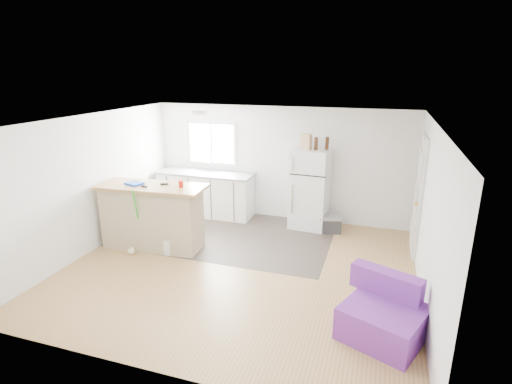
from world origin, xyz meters
TOP-DOWN VIEW (x-y plane):
  - room at (0.00, 0.00)m, footprint 5.51×5.01m
  - vinyl_zone at (-0.73, 1.25)m, footprint 4.05×2.50m
  - window at (-1.55, 2.49)m, footprint 1.18×0.06m
  - interior_door at (2.72, 1.55)m, footprint 0.11×0.92m
  - ceiling_fixture at (-1.20, 1.20)m, footprint 0.30×0.30m
  - kitchen_cabinets at (-1.59, 2.17)m, footprint 2.15×0.67m
  - peninsula at (-1.77, 0.30)m, footprint 1.95×0.86m
  - refrigerator at (0.73, 2.14)m, footprint 0.76×0.73m
  - cooler at (1.19, 1.98)m, footprint 0.50×0.40m
  - purple_seat at (2.26, -1.08)m, footprint 1.14×1.14m
  - cleaner_jug at (-1.35, 0.07)m, footprint 0.17×0.14m
  - mop at (-1.95, -0.08)m, footprint 0.24×0.34m
  - red_cup at (-1.20, 0.36)m, footprint 0.09×0.09m
  - blue_tray at (-2.07, 0.26)m, footprint 0.35×0.30m
  - tool_a at (-1.55, 0.40)m, footprint 0.15×0.10m
  - tool_b at (-1.80, 0.16)m, footprint 0.11×0.06m
  - cardboard_box at (0.64, 2.07)m, footprint 0.22×0.17m
  - bottle_left at (0.83, 2.06)m, footprint 0.07×0.07m
  - bottle_right at (1.03, 2.15)m, footprint 0.09×0.09m

SIDE VIEW (x-z plane):
  - vinyl_zone at x=-0.73m, z-range 0.00..0.00m
  - cleaner_jug at x=-1.35m, z-range -0.02..0.31m
  - cooler at x=1.19m, z-range 0.00..0.34m
  - mop at x=-1.95m, z-range -0.38..0.84m
  - purple_seat at x=2.26m, z-range -0.10..0.63m
  - kitchen_cabinets at x=-1.59m, z-range -0.13..1.11m
  - peninsula at x=-1.77m, z-range 0.01..1.18m
  - refrigerator at x=0.73m, z-range 0.00..1.63m
  - interior_door at x=2.72m, z-range -0.03..2.07m
  - tool_b at x=-1.80m, z-range 1.17..1.20m
  - tool_a at x=-1.55m, z-range 1.17..1.20m
  - blue_tray at x=-2.07m, z-range 1.17..1.21m
  - room at x=0.00m, z-range -0.01..2.41m
  - red_cup at x=-1.20m, z-range 1.17..1.29m
  - window at x=-1.55m, z-range 1.06..2.04m
  - bottle_left at x=0.83m, z-range 1.63..1.88m
  - bottle_right at x=1.03m, z-range 1.63..1.88m
  - cardboard_box at x=0.64m, z-range 1.63..1.93m
  - ceiling_fixture at x=-1.20m, z-range 2.32..2.40m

